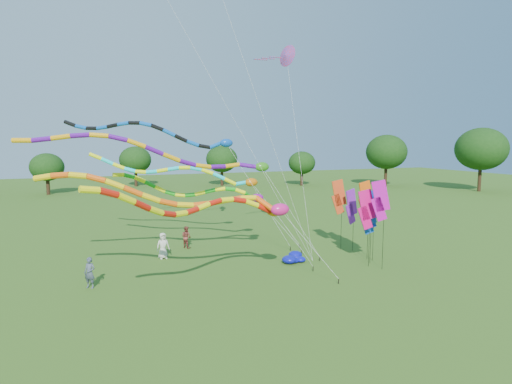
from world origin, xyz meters
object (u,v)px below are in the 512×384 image
object	(u,v)px
person_b	(90,273)
person_c	(186,237)
tube_kite_orange	(197,198)
person_a	(163,246)
blue_nylon_heap	(293,258)
tube_kite_red	(218,207)

from	to	relation	value
person_b	person_c	world-z (taller)	person_b
tube_kite_orange	person_a	size ratio (longest dim) A/B	8.42
person_a	person_b	distance (m)	6.22
blue_nylon_heap	person_b	size ratio (longest dim) A/B	1.09
blue_nylon_heap	person_c	xyz separation A→B (m)	(-5.59, 5.93, 0.56)
tube_kite_orange	blue_nylon_heap	xyz separation A→B (m)	(6.92, 3.15, -4.59)
tube_kite_red	blue_nylon_heap	size ratio (longest dim) A/B	6.88
tube_kite_orange	person_c	xyz separation A→B (m)	(1.33, 9.08, -4.03)
person_a	person_c	bearing A→B (deg)	39.91
tube_kite_red	person_b	world-z (taller)	tube_kite_red
tube_kite_orange	blue_nylon_heap	world-z (taller)	tube_kite_orange
tube_kite_red	person_c	distance (m)	11.28
person_a	person_b	world-z (taller)	person_a
person_a	person_b	xyz separation A→B (m)	(-4.49, -4.30, -0.04)
person_a	person_b	bearing A→B (deg)	-144.30
tube_kite_orange	person_c	bearing A→B (deg)	94.97
tube_kite_orange	blue_nylon_heap	size ratio (longest dim) A/B	8.10
tube_kite_red	tube_kite_orange	world-z (taller)	tube_kite_orange
tube_kite_red	person_c	size ratio (longest dim) A/B	7.76
person_a	person_c	distance (m)	3.03
blue_nylon_heap	person_a	bearing A→B (deg)	154.19
tube_kite_red	person_c	xyz separation A→B (m)	(0.68, 10.61, -3.78)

